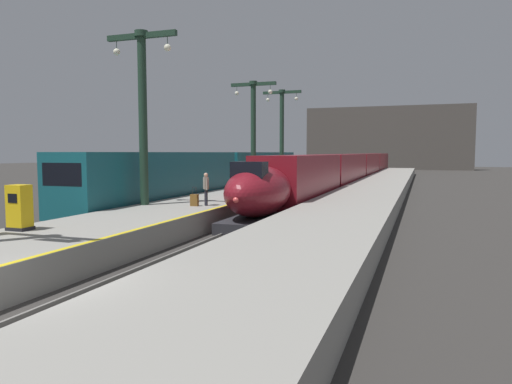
{
  "coord_description": "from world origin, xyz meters",
  "views": [
    {
      "loc": [
        7.78,
        -7.63,
        3.78
      ],
      "look_at": [
        -0.09,
        14.69,
        1.8
      ],
      "focal_mm": 33.22,
      "sensor_mm": 36.0,
      "label": 1
    }
  ],
  "objects": [
    {
      "name": "rail_main_left",
      "position": [
        -0.75,
        27.5,
        0.06
      ],
      "size": [
        0.08,
        110.0,
        0.12
      ],
      "primitive_type": "cube",
      "color": "slate",
      "rests_on": "ground"
    },
    {
      "name": "station_column_distant",
      "position": [
        -5.9,
        39.07,
        6.51
      ],
      "size": [
        4.0,
        0.68,
        9.06
      ],
      "color": "#1E3828",
      "rests_on": "platform_left"
    },
    {
      "name": "platform_left_safety_stripe",
      "position": [
        -1.77,
        24.75,
        1.05
      ],
      "size": [
        0.2,
        107.8,
        0.01
      ],
      "primitive_type": "cube",
      "color": "yellow",
      "rests_on": "platform_left"
    },
    {
      "name": "passenger_near_edge",
      "position": [
        -2.71,
        14.38,
        2.04
      ],
      "size": [
        0.41,
        0.47,
        1.69
      ],
      "color": "#23232D",
      "rests_on": "platform_left"
    },
    {
      "name": "station_column_mid",
      "position": [
        -5.9,
        13.63,
        6.42
      ],
      "size": [
        4.0,
        0.68,
        8.89
      ],
      "color": "#1E3828",
      "rests_on": "platform_left"
    },
    {
      "name": "ticket_machine_yellow",
      "position": [
        -5.55,
        5.17,
        1.79
      ],
      "size": [
        0.76,
        0.62,
        1.6
      ],
      "color": "yellow",
      "rests_on": "platform_left"
    },
    {
      "name": "highspeed_train_main",
      "position": [
        0.0,
        48.45,
        1.97
      ],
      "size": [
        2.92,
        75.04,
        3.6
      ],
      "color": "maroon",
      "rests_on": "ground"
    },
    {
      "name": "ground_plane",
      "position": [
        0.0,
        0.0,
        0.0
      ],
      "size": [
        260.0,
        260.0,
        0.0
      ],
      "primitive_type": "plane",
      "color": "#33302D"
    },
    {
      "name": "rail_secondary_left",
      "position": [
        -8.85,
        27.5,
        0.06
      ],
      "size": [
        0.08,
        110.0,
        0.12
      ],
      "primitive_type": "cube",
      "color": "slate",
      "rests_on": "ground"
    },
    {
      "name": "station_column_far",
      "position": [
        -5.9,
        30.48,
        6.33
      ],
      "size": [
        4.0,
        0.68,
        8.72
      ],
      "color": "#1E3828",
      "rests_on": "platform_left"
    },
    {
      "name": "regional_train_adjacent",
      "position": [
        -8.1,
        28.28,
        2.13
      ],
      "size": [
        2.85,
        36.6,
        3.8
      ],
      "color": "#145660",
      "rests_on": "ground"
    },
    {
      "name": "rail_secondary_right",
      "position": [
        -7.35,
        27.5,
        0.06
      ],
      "size": [
        0.08,
        110.0,
        0.12
      ],
      "primitive_type": "cube",
      "color": "slate",
      "rests_on": "ground"
    },
    {
      "name": "rail_main_right",
      "position": [
        0.75,
        27.5,
        0.06
      ],
      "size": [
        0.08,
        110.0,
        0.12
      ],
      "primitive_type": "cube",
      "color": "slate",
      "rests_on": "ground"
    },
    {
      "name": "platform_left",
      "position": [
        -4.05,
        24.75,
        0.53
      ],
      "size": [
        4.8,
        110.0,
        1.05
      ],
      "primitive_type": "cube",
      "color": "gray",
      "rests_on": "ground"
    },
    {
      "name": "terminus_back_wall",
      "position": [
        0.0,
        102.0,
        7.0
      ],
      "size": [
        36.0,
        2.0,
        14.0
      ],
      "primitive_type": "cube",
      "color": "#4C4742",
      "rests_on": "ground"
    },
    {
      "name": "rolling_suitcase",
      "position": [
        -3.18,
        13.99,
        1.35
      ],
      "size": [
        0.4,
        0.22,
        0.98
      ],
      "color": "brown",
      "rests_on": "platform_left"
    },
    {
      "name": "platform_right",
      "position": [
        4.05,
        24.75,
        0.53
      ],
      "size": [
        4.8,
        110.0,
        1.05
      ],
      "primitive_type": "cube",
      "color": "gray",
      "rests_on": "ground"
    }
  ]
}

